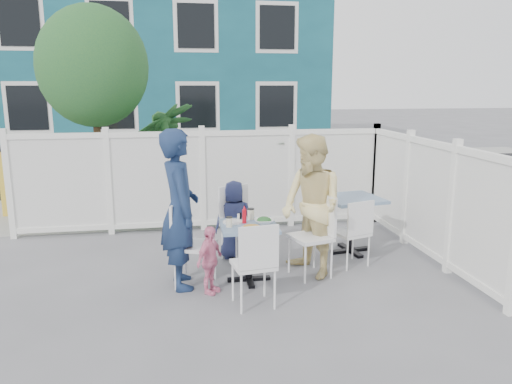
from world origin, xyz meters
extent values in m
plane|color=slate|center=(0.00, 0.00, 0.00)|extent=(80.00, 80.00, 0.00)
cube|color=gray|center=(0.00, 3.80, 0.01)|extent=(24.00, 2.60, 0.01)
cube|color=black|center=(0.00, 7.50, 0.00)|extent=(24.00, 5.00, 0.01)
cube|color=gray|center=(0.00, 10.60, 0.01)|extent=(24.00, 1.60, 0.01)
cube|color=#164E5C|center=(-0.50, 14.00, 3.00)|extent=(11.00, 6.00, 6.00)
cube|color=black|center=(-3.00, 11.02, 1.60)|extent=(1.20, 0.04, 1.40)
cube|color=black|center=(1.00, 11.02, 1.60)|extent=(1.20, 0.04, 1.40)
cube|color=black|center=(-3.00, 11.02, 4.10)|extent=(1.20, 0.04, 1.40)
cube|color=black|center=(1.00, 11.02, 4.10)|extent=(1.20, 0.04, 1.40)
cube|color=white|center=(0.10, 2.40, 0.82)|extent=(5.80, 0.04, 1.40)
cube|color=white|center=(0.10, 2.40, 1.56)|extent=(5.86, 0.08, 0.08)
cube|color=white|center=(0.10, 2.40, 0.06)|extent=(5.86, 0.08, 0.12)
cube|color=white|center=(3.00, 0.60, 0.82)|extent=(0.04, 3.60, 1.40)
cube|color=white|center=(3.00, 0.60, 1.56)|extent=(0.08, 3.66, 0.08)
cube|color=white|center=(3.00, 0.60, 0.06)|extent=(0.08, 3.66, 0.12)
cylinder|color=#382316|center=(-1.60, 3.30, 1.20)|extent=(0.12, 0.12, 2.40)
ellipsoid|color=#1B4B29|center=(-1.60, 3.30, 2.60)|extent=(1.80, 1.62, 1.98)
cube|color=gold|center=(-3.07, 4.00, 0.59)|extent=(0.64, 0.47, 1.17)
imported|color=#1B4B29|center=(-0.43, 3.10, 1.01)|extent=(1.58, 1.58, 2.01)
imported|color=#1B4B29|center=(1.20, 3.00, 0.70)|extent=(1.64, 1.58, 1.41)
cube|color=slate|center=(0.50, 0.15, 0.68)|extent=(0.67, 0.67, 0.04)
cylinder|color=black|center=(0.50, 0.15, 0.34)|extent=(0.08, 0.08, 0.64)
cube|color=black|center=(0.50, 0.15, 0.02)|extent=(0.52, 0.09, 0.04)
cube|color=black|center=(0.50, 0.15, 0.02)|extent=(0.09, 0.52, 0.04)
cube|color=slate|center=(2.07, 0.95, 0.77)|extent=(0.86, 0.86, 0.04)
cylinder|color=black|center=(2.07, 0.95, 0.38)|extent=(0.09, 0.09, 0.72)
cube|color=black|center=(2.07, 0.95, 0.02)|extent=(0.59, 0.18, 0.04)
cube|color=black|center=(2.07, 0.95, 0.02)|extent=(0.18, 0.59, 0.04)
cube|color=white|center=(-0.14, 0.13, 0.48)|extent=(0.56, 0.57, 0.04)
cube|color=white|center=(-0.33, 0.19, 0.75)|extent=(0.18, 0.43, 0.48)
cylinder|color=white|center=(0.10, 0.25, 0.24)|extent=(0.03, 0.03, 0.48)
cylinder|color=white|center=(-0.03, -0.12, 0.24)|extent=(0.03, 0.03, 0.48)
cylinder|color=white|center=(-0.24, 0.37, 0.24)|extent=(0.03, 0.03, 0.48)
cylinder|color=white|center=(-0.38, 0.01, 0.24)|extent=(0.03, 0.03, 0.48)
cube|color=white|center=(1.26, 0.18, 0.49)|extent=(0.54, 0.56, 0.04)
cube|color=white|center=(1.46, 0.24, 0.76)|extent=(0.16, 0.45, 0.49)
cylinder|color=white|center=(1.14, -0.05, 0.24)|extent=(0.03, 0.03, 0.49)
cylinder|color=white|center=(1.03, 0.32, 0.24)|extent=(0.03, 0.03, 0.49)
cylinder|color=white|center=(1.49, 0.05, 0.24)|extent=(0.03, 0.03, 0.49)
cylinder|color=white|center=(1.39, 0.42, 0.24)|extent=(0.03, 0.03, 0.49)
cube|color=white|center=(0.51, 0.87, 0.48)|extent=(0.59, 0.57, 0.04)
cube|color=white|center=(0.43, 1.06, 0.75)|extent=(0.42, 0.21, 0.48)
cylinder|color=white|center=(0.76, 0.78, 0.24)|extent=(0.03, 0.03, 0.48)
cylinder|color=white|center=(0.41, 0.63, 0.24)|extent=(0.03, 0.03, 0.48)
cylinder|color=white|center=(0.61, 1.12, 0.24)|extent=(0.03, 0.03, 0.48)
cylinder|color=white|center=(0.26, 0.96, 0.24)|extent=(0.03, 0.03, 0.48)
cube|color=white|center=(0.44, -0.53, 0.45)|extent=(0.47, 0.46, 0.04)
cube|color=white|center=(0.47, -0.72, 0.70)|extent=(0.42, 0.09, 0.45)
cylinder|color=white|center=(0.24, -0.39, 0.23)|extent=(0.02, 0.02, 0.45)
cylinder|color=white|center=(0.60, -0.34, 0.23)|extent=(0.02, 0.02, 0.45)
cylinder|color=white|center=(0.29, -0.73, 0.23)|extent=(0.02, 0.02, 0.45)
cylinder|color=white|center=(0.64, -0.68, 0.23)|extent=(0.02, 0.02, 0.45)
cube|color=white|center=(1.88, 0.46, 0.43)|extent=(0.50, 0.49, 0.04)
cube|color=white|center=(1.94, 0.29, 0.67)|extent=(0.39, 0.15, 0.43)
cylinder|color=white|center=(1.67, 0.56, 0.22)|extent=(0.02, 0.02, 0.43)
cylinder|color=white|center=(2.00, 0.67, 0.22)|extent=(0.02, 0.02, 0.43)
cylinder|color=white|center=(1.77, 0.25, 0.22)|extent=(0.02, 0.02, 0.43)
cylinder|color=white|center=(2.10, 0.36, 0.22)|extent=(0.02, 0.02, 0.43)
imported|color=navy|center=(-0.30, 0.14, 0.92)|extent=(0.52, 0.72, 1.84)
imported|color=yellow|center=(1.28, 0.22, 0.87)|extent=(0.93, 1.03, 1.74)
imported|color=#21274F|center=(0.43, 0.99, 0.53)|extent=(0.52, 0.34, 1.06)
imported|color=pink|center=(0.01, -0.14, 0.39)|extent=(0.43, 0.48, 0.78)
cylinder|color=white|center=(0.50, -0.04, 0.71)|extent=(0.26, 0.26, 0.02)
cylinder|color=white|center=(0.32, 0.26, 0.71)|extent=(0.24, 0.24, 0.02)
imported|color=white|center=(0.68, 0.16, 0.73)|extent=(0.23, 0.23, 0.06)
cylinder|color=beige|center=(0.26, 0.09, 0.75)|extent=(0.07, 0.07, 0.11)
cylinder|color=beige|center=(0.56, 0.37, 0.76)|extent=(0.08, 0.08, 0.13)
cylinder|color=red|center=(0.46, 0.22, 0.78)|extent=(0.05, 0.05, 0.16)
cylinder|color=white|center=(0.41, 0.38, 0.73)|extent=(0.03, 0.03, 0.07)
cylinder|color=black|center=(0.44, 0.42, 0.74)|extent=(0.03, 0.03, 0.08)
camera|label=1|loc=(-0.36, -5.44, 2.32)|focal=35.00mm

